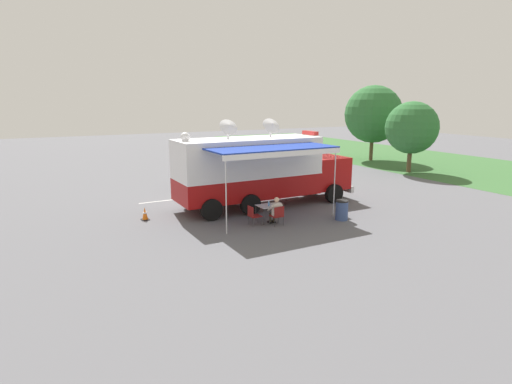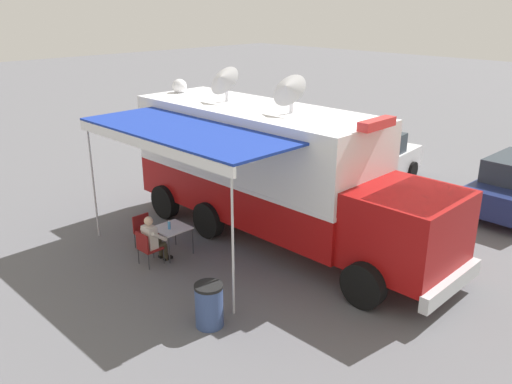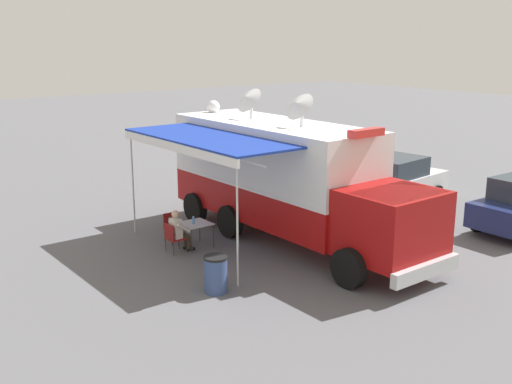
% 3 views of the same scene
% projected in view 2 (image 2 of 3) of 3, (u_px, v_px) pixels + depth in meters
% --- Properties ---
extents(ground_plane, '(100.00, 100.00, 0.00)m').
position_uv_depth(ground_plane, '(255.00, 229.00, 15.00)').
color(ground_plane, '#5B5B60').
extents(lot_stripe, '(0.18, 4.80, 0.01)m').
position_uv_depth(lot_stripe, '(278.00, 183.00, 18.84)').
color(lot_stripe, silver).
rests_on(lot_stripe, ground).
extents(command_truck, '(4.95, 9.52, 4.53)m').
position_uv_depth(command_truck, '(274.00, 169.00, 13.82)').
color(command_truck, '#9E0F0F').
rests_on(command_truck, ground).
extents(folding_table, '(0.81, 0.81, 0.73)m').
position_uv_depth(folding_table, '(172.00, 230.00, 13.32)').
color(folding_table, silver).
rests_on(folding_table, ground).
extents(water_bottle, '(0.07, 0.07, 0.22)m').
position_uv_depth(water_bottle, '(169.00, 225.00, 13.18)').
color(water_bottle, '#4C99D8').
rests_on(water_bottle, folding_table).
extents(folding_chair_at_table, '(0.49, 0.49, 0.87)m').
position_uv_depth(folding_chair_at_table, '(147.00, 246.00, 12.80)').
color(folding_chair_at_table, maroon).
rests_on(folding_chair_at_table, ground).
extents(folding_chair_beside_table, '(0.49, 0.49, 0.87)m').
position_uv_depth(folding_chair_beside_table, '(144.00, 229.00, 13.76)').
color(folding_chair_beside_table, maroon).
rests_on(folding_chair_beside_table, ground).
extents(seated_responder, '(0.66, 0.56, 1.25)m').
position_uv_depth(seated_responder, '(153.00, 238.00, 12.88)').
color(seated_responder, silver).
rests_on(seated_responder, ground).
extents(trash_bin, '(0.57, 0.57, 0.91)m').
position_uv_depth(trash_bin, '(209.00, 305.00, 10.41)').
color(trash_bin, '#384C7F').
rests_on(trash_bin, ground).
extents(traffic_cone, '(0.36, 0.36, 0.58)m').
position_uv_depth(traffic_cone, '(157.00, 178.00, 18.50)').
color(traffic_cone, black).
rests_on(traffic_cone, ground).
extents(car_behind_truck, '(4.38, 2.39, 1.76)m').
position_uv_depth(car_behind_truck, '(373.00, 159.00, 18.54)').
color(car_behind_truck, silver).
rests_on(car_behind_truck, ground).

